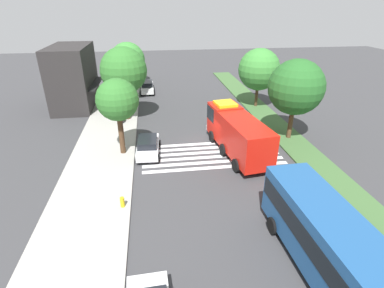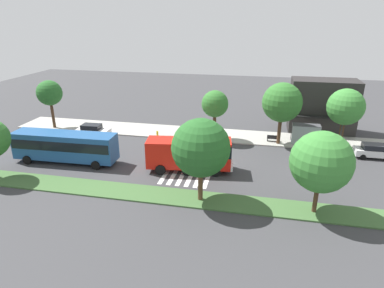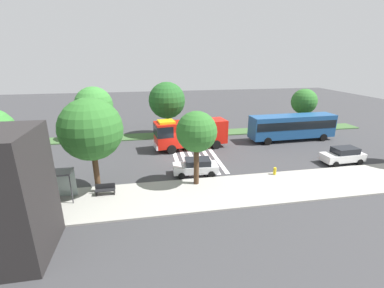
# 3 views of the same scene
# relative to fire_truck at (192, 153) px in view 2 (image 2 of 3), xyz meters

# --- Properties ---
(ground_plane) EXTENTS (120.00, 120.00, 0.00)m
(ground_plane) POSITION_rel_fire_truck_xyz_m (1.48, 2.20, -2.03)
(ground_plane) COLOR #38383A
(sidewalk) EXTENTS (60.00, 5.50, 0.14)m
(sidewalk) POSITION_rel_fire_truck_xyz_m (1.48, 11.64, -1.96)
(sidewalk) COLOR #9E9B93
(sidewalk) RESTS_ON ground_plane
(median_strip) EXTENTS (60.00, 3.00, 0.14)m
(median_strip) POSITION_rel_fire_truck_xyz_m (1.48, -6.00, -1.96)
(median_strip) COLOR #3D6033
(median_strip) RESTS_ON ground_plane
(crosswalk) EXTENTS (4.95, 12.05, 0.01)m
(crosswalk) POSITION_rel_fire_truck_xyz_m (-0.32, 2.20, -2.03)
(crosswalk) COLOR silver
(crosswalk) RESTS_ON ground_plane
(fire_truck) EXTENTS (9.36, 3.82, 3.76)m
(fire_truck) POSITION_rel_fire_truck_xyz_m (0.00, 0.00, 0.00)
(fire_truck) COLOR red
(fire_truck) RESTS_ON ground_plane
(parked_car_west) EXTENTS (4.61, 2.16, 1.75)m
(parked_car_west) POSITION_rel_fire_truck_xyz_m (-15.59, 7.69, -1.14)
(parked_car_west) COLOR silver
(parked_car_west) RESTS_ON ground_plane
(parked_car_mid) EXTENTS (4.40, 2.22, 1.58)m
(parked_car_mid) POSITION_rel_fire_truck_xyz_m (0.54, 7.69, -1.21)
(parked_car_mid) COLOR silver
(parked_car_mid) RESTS_ON ground_plane
(parked_car_east) EXTENTS (4.75, 2.01, 1.70)m
(parked_car_east) POSITION_rel_fire_truck_xyz_m (20.30, 7.69, -1.16)
(parked_car_east) COLOR silver
(parked_car_east) RESTS_ON ground_plane
(transit_bus) EXTENTS (11.80, 3.14, 3.48)m
(transit_bus) POSITION_rel_fire_truck_xyz_m (-14.44, -0.82, 0.04)
(transit_bus) COLOR navy
(transit_bus) RESTS_ON ground_plane
(bus_stop_shelter) EXTENTS (3.50, 1.40, 2.46)m
(bus_stop_shelter) POSITION_rel_fire_truck_xyz_m (12.70, 10.49, -0.15)
(bus_stop_shelter) COLOR #4C4C51
(bus_stop_shelter) RESTS_ON sidewalk
(bench_near_shelter) EXTENTS (1.60, 0.50, 0.90)m
(bench_near_shelter) POSITION_rel_fire_truck_xyz_m (8.70, 10.47, -1.44)
(bench_near_shelter) COLOR black
(bench_near_shelter) RESTS_ON sidewalk
(street_lamp) EXTENTS (0.36, 0.36, 6.32)m
(street_lamp) POSITION_rel_fire_truck_xyz_m (16.64, 9.49, 1.83)
(street_lamp) COLOR #2D2D30
(street_lamp) RESTS_ON sidewalk
(storefront_building) EXTENTS (8.89, 5.25, 7.44)m
(storefront_building) POSITION_rel_fire_truck_xyz_m (15.31, 16.61, 1.69)
(storefront_building) COLOR #282626
(storefront_building) RESTS_ON ground_plane
(sidewalk_tree_far_west) EXTENTS (3.59, 3.59, 6.98)m
(sidewalk_tree_far_west) POSITION_rel_fire_truck_xyz_m (-22.98, 9.89, 3.24)
(sidewalk_tree_far_west) COLOR #47301E
(sidewalk_tree_far_west) RESTS_ON sidewalk
(sidewalk_tree_west) EXTENTS (3.49, 3.49, 6.57)m
(sidewalk_tree_west) POSITION_rel_fire_truck_xyz_m (0.94, 9.89, 2.88)
(sidewalk_tree_west) COLOR #47301E
(sidewalk_tree_west) RESTS_ON sidewalk
(sidewalk_tree_center) EXTENTS (4.93, 4.93, 7.91)m
(sidewalk_tree_center) POSITION_rel_fire_truck_xyz_m (9.33, 9.89, 3.53)
(sidewalk_tree_center) COLOR #47301E
(sidewalk_tree_center) RESTS_ON sidewalk
(sidewalk_tree_east) EXTENTS (4.39, 4.39, 7.46)m
(sidewalk_tree_east) POSITION_rel_fire_truck_xyz_m (16.77, 9.89, 3.34)
(sidewalk_tree_east) COLOR #47301E
(sidewalk_tree_east) RESTS_ON sidewalk
(median_tree_west) EXTENTS (5.08, 5.08, 7.54)m
(median_tree_west) POSITION_rel_fire_truck_xyz_m (2.00, -6.00, 3.09)
(median_tree_west) COLOR #513823
(median_tree_west) RESTS_ON median_strip
(median_tree_center) EXTENTS (5.02, 5.02, 7.10)m
(median_tree_center) POSITION_rel_fire_truck_xyz_m (11.79, -6.00, 2.69)
(median_tree_center) COLOR #47301E
(median_tree_center) RESTS_ON median_strip
(fire_hydrant) EXTENTS (0.28, 0.28, 0.70)m
(fire_hydrant) POSITION_rel_fire_truck_xyz_m (-6.87, 9.39, -1.54)
(fire_hydrant) COLOR gold
(fire_hydrant) RESTS_ON sidewalk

